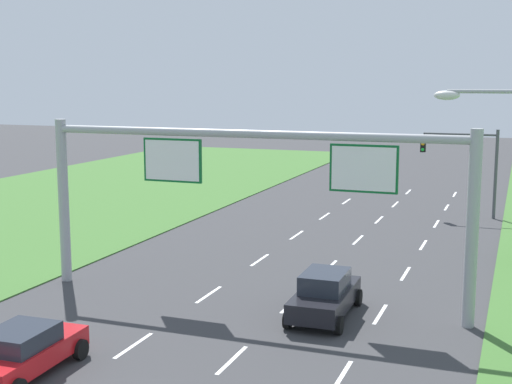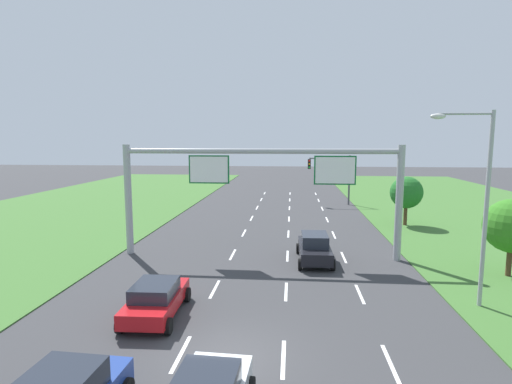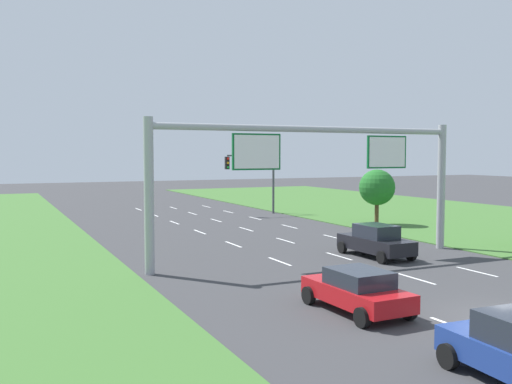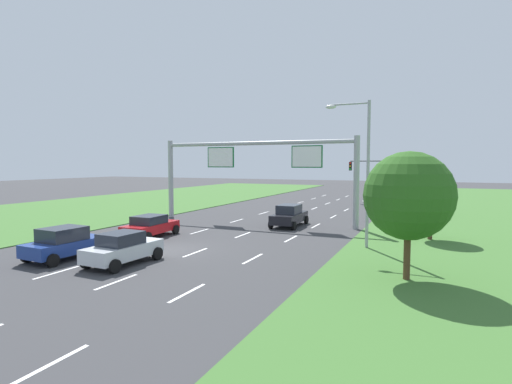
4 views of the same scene
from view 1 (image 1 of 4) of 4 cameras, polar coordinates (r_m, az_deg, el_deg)
The scene contains 7 objects.
lane_dashes_inner_left at distance 29.30m, azimuth -3.80°, elevation -8.18°, with size 0.14×62.40×0.01m.
lane_dashes_inner_right at distance 28.10m, azimuth 2.80°, elevation -8.93°, with size 0.14×62.40×0.01m.
lane_dashes_slip at distance 27.30m, azimuth 9.91°, elevation -9.60°, with size 0.14×62.40×0.01m.
car_mid_lane at distance 26.53m, azimuth 5.53°, elevation -8.16°, with size 2.13×4.50×1.70m.
car_far_ahead at distance 22.52m, azimuth -18.16°, elevation -11.97°, with size 2.19×4.25×1.47m.
sign_gantry at distance 27.30m, azimuth -0.51°, elevation 1.02°, with size 17.24×0.44×7.00m.
traffic_light_mast at distance 46.77m, azimuth 16.31°, elevation 2.75°, with size 4.76×0.49×5.60m.
Camera 1 is at (9.85, -13.49, 8.63)m, focal length 50.00 mm.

